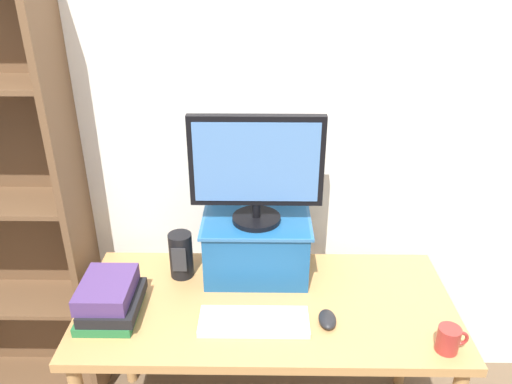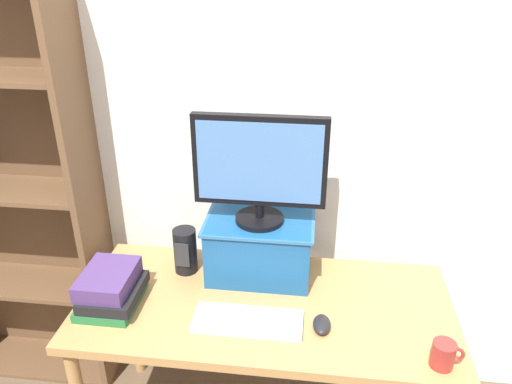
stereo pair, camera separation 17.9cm
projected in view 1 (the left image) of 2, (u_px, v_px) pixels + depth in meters
back_wall at (267, 119)px, 2.06m from camera, size 7.00×0.08×2.60m
desk at (267, 317)px, 1.95m from camera, size 1.43×0.67×0.72m
riser_box at (256, 246)px, 2.02m from camera, size 0.44×0.28×0.25m
computer_monitor at (256, 167)px, 1.87m from camera, size 0.51×0.19×0.43m
keyboard at (254, 321)px, 1.80m from camera, size 0.40×0.15×0.02m
computer_mouse at (327, 319)px, 1.80m from camera, size 0.06×0.10×0.04m
book_stack at (110, 299)px, 1.82m from camera, size 0.22×0.26×0.14m
coffee_mug at (449, 339)px, 1.67m from camera, size 0.11×0.08×0.09m
desk_speaker at (181, 255)px, 2.03m from camera, size 0.10×0.10×0.19m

